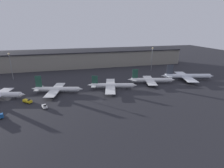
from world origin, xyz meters
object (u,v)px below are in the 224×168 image
(airplane_2, at_px, (112,85))
(service_vehicle_2, at_px, (27,101))
(airplane_3, at_px, (151,80))
(airplane_4, at_px, (187,76))
(service_vehicle_0, at_px, (45,106))
(airplane_1, at_px, (57,89))

(airplane_2, bearing_deg, service_vehicle_2, -154.30)
(airplane_3, distance_m, airplane_4, 37.52)
(airplane_4, xyz_separation_m, service_vehicle_0, (-123.60, -30.43, -2.37))
(airplane_1, relative_size, airplane_2, 0.97)
(airplane_4, relative_size, service_vehicle_0, 9.37)
(airplane_2, height_order, airplane_4, airplane_4)
(airplane_2, distance_m, airplane_4, 75.02)
(service_vehicle_0, bearing_deg, service_vehicle_2, -153.08)
(airplane_4, xyz_separation_m, service_vehicle_2, (-135.50, -19.15, -2.30))
(airplane_3, height_order, service_vehicle_0, airplane_3)
(service_vehicle_2, bearing_deg, airplane_1, 78.96)
(airplane_2, height_order, service_vehicle_2, airplane_2)
(airplane_2, bearing_deg, airplane_3, 22.33)
(airplane_1, distance_m, airplane_2, 42.67)
(service_vehicle_2, bearing_deg, airplane_3, 51.20)
(airplane_3, height_order, airplane_4, airplane_4)
(airplane_3, height_order, service_vehicle_2, airplane_3)
(service_vehicle_0, bearing_deg, airplane_2, 96.48)
(service_vehicle_0, distance_m, service_vehicle_2, 16.40)
(airplane_4, relative_size, service_vehicle_2, 7.36)
(airplane_3, distance_m, service_vehicle_2, 99.67)
(airplane_4, distance_m, service_vehicle_2, 136.86)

